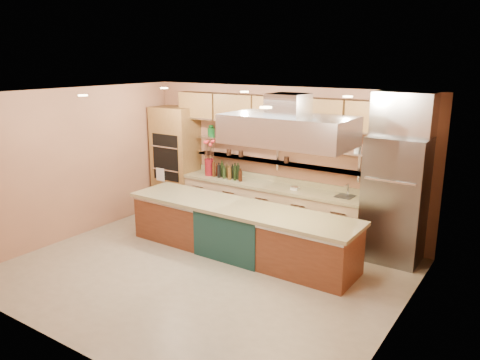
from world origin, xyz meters
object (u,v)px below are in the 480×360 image
Objects in this scene: flower_vase at (209,167)px; kitchen_scale at (295,188)px; green_canister at (259,138)px; refrigerator at (395,200)px; copper_kettle at (235,135)px; island at (239,230)px.

kitchen_scale is (2.00, 0.00, -0.14)m from flower_vase.
flower_vase is 2.47× the size of kitchen_scale.
green_canister is (-0.94, 0.22, 0.83)m from kitchen_scale.
flower_vase is at bearing 165.19° from kitchen_scale.
refrigerator is at bearing -0.15° from flower_vase.
refrigerator is 5.98× the size of flower_vase.
kitchen_scale is (-1.84, 0.01, -0.08)m from refrigerator.
green_canister reaches higher than copper_kettle.
flower_vase is at bearing -168.29° from green_canister.
green_canister reaches higher than island.
refrigerator is 3.84m from flower_vase.
flower_vase is at bearing 179.85° from refrigerator.
refrigerator is 0.50× the size of island.
island is at bearing -123.29° from kitchen_scale.
kitchen_scale reaches higher than island.
flower_vase is 2.15× the size of green_canister.
kitchen_scale is at bearing 0.00° from flower_vase.
kitchen_scale is 1.27m from green_canister.
flower_vase is 1.74× the size of copper_kettle.
kitchen_scale is at bearing 72.01° from island.
green_canister reaches higher than flower_vase.
copper_kettle is 1.23× the size of green_canister.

